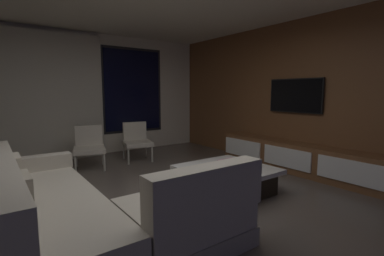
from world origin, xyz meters
name	(u,v)px	position (x,y,z in m)	size (l,w,h in m)	color
floor	(161,212)	(0.00, 0.00, 0.00)	(9.20, 9.20, 0.00)	#564C44
back_wall_with_window	(73,95)	(-0.06, 3.62, 1.34)	(6.60, 0.30, 2.70)	beige
media_wall	(311,96)	(3.06, 0.00, 1.35)	(0.12, 7.80, 2.70)	brown
sectional_couch	(84,213)	(-0.91, -0.15, 0.29)	(1.98, 2.50, 0.82)	#A49C8C
coffee_table	(227,179)	(1.09, 0.05, 0.19)	(1.16, 1.16, 0.36)	black
book_stack_on_coffee_table	(229,164)	(1.12, 0.02, 0.41)	(0.30, 0.20, 0.11)	#92A2CA
accent_chair_near_window	(136,139)	(0.90, 2.59, 0.43)	(0.65, 0.66, 0.78)	#B2ADA0
accent_chair_by_curtain	(89,145)	(-0.09, 2.51, 0.43)	(0.67, 0.69, 0.78)	#B2ADA0
media_console	(296,158)	(2.77, 0.05, 0.25)	(0.46, 3.10, 0.52)	brown
mounted_tv	(295,96)	(2.95, 0.25, 1.35)	(0.05, 1.06, 0.61)	black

